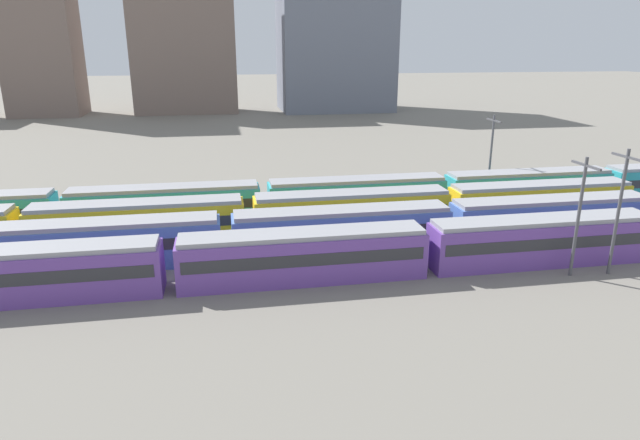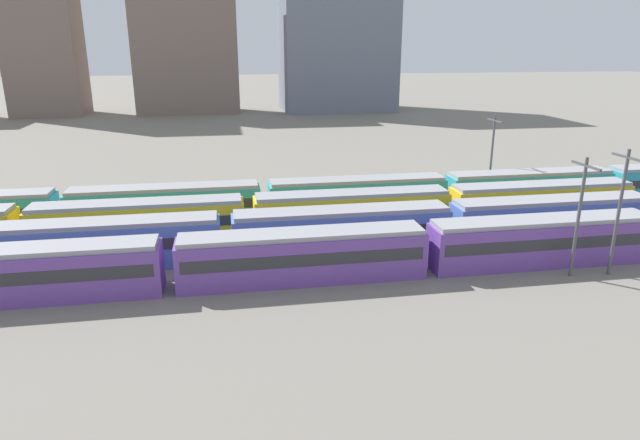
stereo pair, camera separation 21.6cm
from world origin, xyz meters
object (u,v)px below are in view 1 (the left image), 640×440
at_px(train_track_0, 303,256).
at_px(catenary_pole_3, 491,153).
at_px(train_track_2, 249,216).
at_px(catenary_pole_0, 579,211).
at_px(catenary_pole_2, 619,206).
at_px(train_track_1, 342,230).
at_px(train_track_3, 357,196).

relative_size(train_track_0, catenary_pole_3, 10.04).
relative_size(train_track_0, train_track_2, 1.25).
height_order(train_track_0, catenary_pole_0, catenary_pole_0).
bearing_deg(catenary_pole_2, train_track_2, 153.04).
height_order(train_track_1, catenary_pole_0, catenary_pole_0).
bearing_deg(catenary_pole_0, catenary_pole_2, -3.68).
relative_size(train_track_1, catenary_pole_3, 10.04).
bearing_deg(catenary_pole_3, catenary_pole_2, -92.51).
height_order(train_track_1, train_track_3, same).
height_order(catenary_pole_2, catenary_pole_3, catenary_pole_2).
height_order(train_track_1, catenary_pole_3, catenary_pole_3).
distance_m(catenary_pole_0, catenary_pole_2, 3.07).
relative_size(catenary_pole_2, catenary_pole_3, 1.02).
height_order(train_track_2, train_track_3, same).
height_order(catenary_pole_0, catenary_pole_3, catenary_pole_3).
xyz_separation_m(train_track_2, catenary_pole_2, (26.22, -13.33, 3.40)).
bearing_deg(catenary_pole_2, catenary_pole_3, 87.49).
bearing_deg(train_track_3, catenary_pole_0, -56.93).
bearing_deg(train_track_2, train_track_3, 24.85).
xyz_separation_m(train_track_2, train_track_3, (11.23, 5.20, 0.00)).
bearing_deg(train_track_1, catenary_pole_2, -23.34).
height_order(train_track_2, catenary_pole_0, catenary_pole_0).
bearing_deg(catenary_pole_3, catenary_pole_0, -100.50).
distance_m(train_track_1, catenary_pole_0, 17.96).
distance_m(train_track_0, train_track_2, 10.92).
relative_size(train_track_2, catenary_pole_2, 7.85).
bearing_deg(train_track_3, catenary_pole_2, -51.04).
xyz_separation_m(train_track_2, catenary_pole_0, (23.17, -13.14, 3.13)).
height_order(train_track_0, catenary_pole_3, catenary_pole_3).
distance_m(train_track_3, catenary_pole_2, 24.08).
distance_m(train_track_1, catenary_pole_3, 24.29).
bearing_deg(catenary_pole_0, train_track_1, 153.33).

